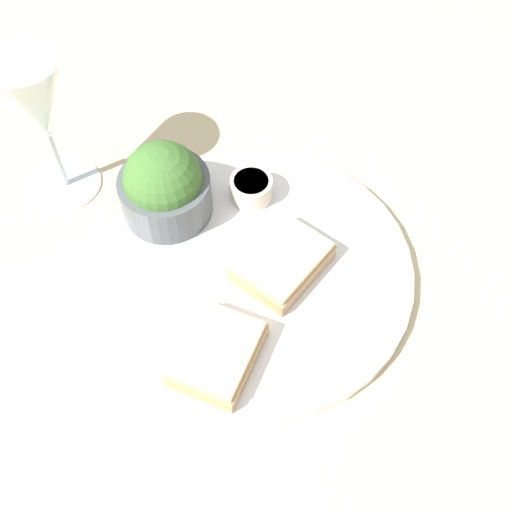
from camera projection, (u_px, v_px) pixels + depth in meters
ground_plane at (256, 274)px, 0.67m from camera, size 4.00×4.00×0.00m
dinner_plate at (256, 270)px, 0.66m from camera, size 0.32×0.32×0.01m
salad_bowl at (164, 187)px, 0.67m from camera, size 0.10×0.10×0.09m
sauce_ramekin at (251, 188)px, 0.70m from camera, size 0.05×0.05×0.03m
cheese_toast_near at (282, 261)px, 0.65m from camera, size 0.12×0.11×0.03m
cheese_toast_far at (217, 353)px, 0.59m from camera, size 0.10×0.09×0.03m
wine_glass at (36, 105)px, 0.63m from camera, size 0.08×0.08×0.18m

